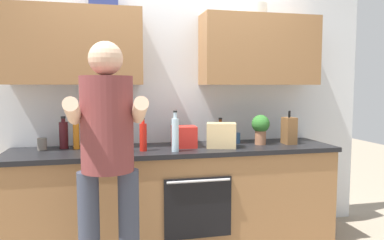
# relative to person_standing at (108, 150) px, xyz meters

# --- Properties ---
(back_wall_unit) EXTENTS (4.00, 0.38, 2.50)m
(back_wall_unit) POSITION_rel_person_standing_xyz_m (0.59, 0.98, 0.47)
(back_wall_unit) COLOR silver
(back_wall_unit) RESTS_ON ground
(counter) EXTENTS (2.84, 0.67, 0.90)m
(counter) POSITION_rel_person_standing_xyz_m (0.59, 0.70, -0.57)
(counter) COLOR olive
(counter) RESTS_ON ground
(person_standing) EXTENTS (0.49, 0.45, 1.72)m
(person_standing) POSITION_rel_person_standing_xyz_m (0.00, 0.00, 0.00)
(person_standing) COLOR #383D4C
(person_standing) RESTS_ON ground
(bottle_soda) EXTENTS (0.07, 0.07, 0.22)m
(bottle_soda) POSITION_rel_person_standing_xyz_m (0.07, 0.92, -0.03)
(bottle_soda) COLOR #198C33
(bottle_soda) RESTS_ON counter
(bottle_vinegar) EXTENTS (0.06, 0.06, 0.24)m
(bottle_vinegar) POSITION_rel_person_standing_xyz_m (1.06, 0.92, -0.03)
(bottle_vinegar) COLOR brown
(bottle_vinegar) RESTS_ON counter
(bottle_wine) EXTENTS (0.08, 0.08, 0.28)m
(bottle_wine) POSITION_rel_person_standing_xyz_m (-0.37, 0.88, 0.00)
(bottle_wine) COLOR #471419
(bottle_wine) RESTS_ON counter
(bottle_water) EXTENTS (0.06, 0.06, 0.34)m
(bottle_water) POSITION_rel_person_standing_xyz_m (0.54, 0.52, 0.03)
(bottle_water) COLOR silver
(bottle_water) RESTS_ON counter
(bottle_juice) EXTENTS (0.05, 0.05, 0.29)m
(bottle_juice) POSITION_rel_person_standing_xyz_m (-0.26, 0.83, -0.00)
(bottle_juice) COLOR orange
(bottle_juice) RESTS_ON counter
(bottle_hotsauce) EXTENTS (0.06, 0.06, 0.28)m
(bottle_hotsauce) POSITION_rel_person_standing_xyz_m (0.29, 0.61, -0.00)
(bottle_hotsauce) COLOR red
(bottle_hotsauce) RESTS_ON counter
(bottle_oil) EXTENTS (0.07, 0.07, 0.25)m
(bottle_oil) POSITION_rel_person_standing_xyz_m (0.10, 0.57, -0.02)
(bottle_oil) COLOR olive
(bottle_oil) RESTS_ON counter
(cup_stoneware) EXTENTS (0.08, 0.08, 0.10)m
(cup_stoneware) POSITION_rel_person_standing_xyz_m (-0.54, 0.84, -0.07)
(cup_stoneware) COLOR slate
(cup_stoneware) RESTS_ON counter
(cup_tea) EXTENTS (0.09, 0.09, 0.10)m
(cup_tea) POSITION_rel_person_standing_xyz_m (1.18, 0.83, -0.07)
(cup_tea) COLOR #33598C
(cup_tea) RESTS_ON counter
(knife_block) EXTENTS (0.10, 0.14, 0.31)m
(knife_block) POSITION_rel_person_standing_xyz_m (1.65, 0.68, 0.01)
(knife_block) COLOR brown
(knife_block) RESTS_ON counter
(potted_herb) EXTENTS (0.17, 0.17, 0.28)m
(potted_herb) POSITION_rel_person_standing_xyz_m (1.38, 0.71, 0.04)
(potted_herb) COLOR #9E6647
(potted_herb) RESTS_ON counter
(grocery_bag_bread) EXTENTS (0.29, 0.24, 0.22)m
(grocery_bag_bread) POSITION_rel_person_standing_xyz_m (0.97, 0.63, -0.01)
(grocery_bag_bread) COLOR tan
(grocery_bag_bread) RESTS_ON counter
(grocery_bag_crisps) EXTENTS (0.23, 0.23, 0.19)m
(grocery_bag_crisps) POSITION_rel_person_standing_xyz_m (0.66, 0.73, -0.03)
(grocery_bag_crisps) COLOR red
(grocery_bag_crisps) RESTS_ON counter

